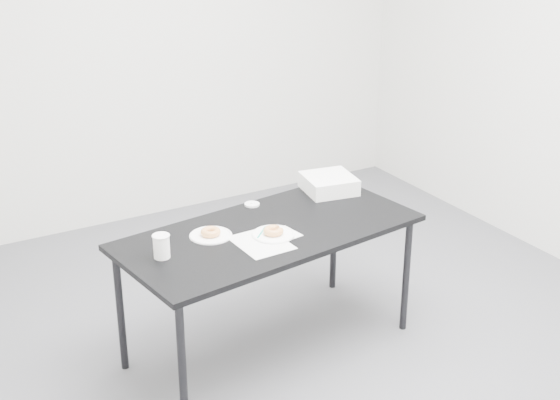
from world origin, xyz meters
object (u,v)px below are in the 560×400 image
pen (261,233)px  plate_far (211,236)px  donut_far (211,232)px  scorecard (261,243)px  coffee_cup (161,246)px  table (269,239)px  plate_near (273,234)px  bakery_box (329,184)px  donut_near (273,231)px

pen → plate_far: size_ratio=0.65×
donut_far → scorecard: bearing=-47.1°
coffee_cup → donut_far: bearing=18.5°
table → scorecard: (-0.11, -0.12, 0.05)m
donut_far → plate_near: bearing=-28.5°
scorecard → bakery_box: bakery_box is taller
donut_near → plate_far: (-0.27, 0.15, -0.02)m
pen → plate_far: bearing=110.2°
donut_far → bakery_box: bearing=14.2°
table → coffee_cup: bearing=174.8°
plate_near → donut_far: size_ratio=2.15×
coffee_cup → bakery_box: bearing=15.4°
scorecard → pen: bearing=58.4°
plate_near → plate_far: 0.30m
table → donut_near: donut_near is taller
scorecard → pen: size_ratio=2.15×
donut_far → coffee_cup: 0.31m
pen → coffee_cup: 0.52m
plate_far → bakery_box: (0.82, 0.21, 0.04)m
plate_far → donut_far: (0.00, 0.00, 0.02)m
donut_far → bakery_box: bakery_box is taller
coffee_cup → table: bearing=2.3°
donut_near → scorecard: bearing=-154.3°
donut_far → coffee_cup: (-0.29, -0.10, 0.04)m
plate_near → scorecard: bearing=-154.3°
donut_near → plate_far: size_ratio=0.48×
coffee_cup → bakery_box: (1.11, 0.31, -0.01)m
coffee_cup → pen: bearing=-0.5°
plate_far → scorecard: bearing=-47.1°
table → bakery_box: bearing=20.2°
scorecard → bakery_box: bearing=29.4°
donut_far → coffee_cup: coffee_cup is taller
scorecard → plate_far: 0.26m
scorecard → plate_near: bearing=23.4°
donut_near → coffee_cup: size_ratio=0.87×
donut_near → bakery_box: 0.65m
donut_far → bakery_box: 0.85m
plate_near → bakery_box: 0.66m
table → pen: size_ratio=11.69×
table → plate_near: bearing=-109.7°
plate_far → donut_far: 0.02m
plate_near → coffee_cup: coffee_cup is taller
table → plate_far: 0.30m
donut_far → table: bearing=-14.7°
plate_far → donut_far: bearing=0.0°
pen → donut_near: (0.04, -0.04, 0.02)m
donut_near → plate_far: donut_near is taller
pen → plate_near: size_ratio=0.64×
pen → bakery_box: size_ratio=0.51×
bakery_box → scorecard: bearing=-138.9°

